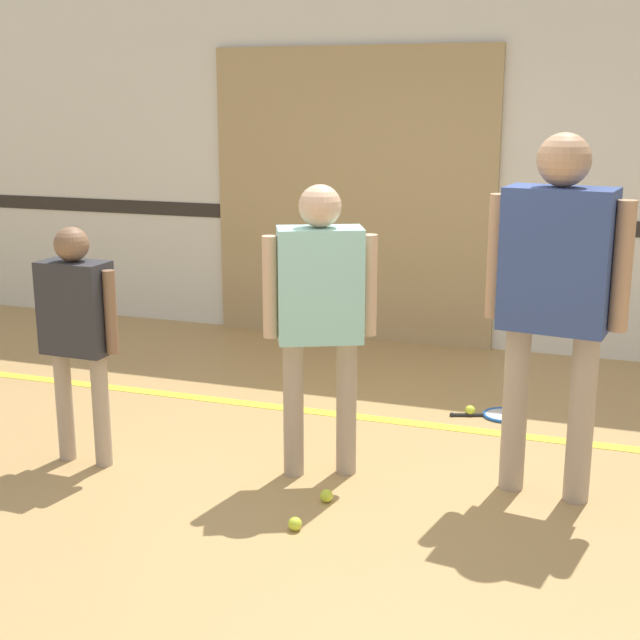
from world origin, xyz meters
name	(u,v)px	position (x,y,z in m)	size (l,w,h in m)	color
ground_plane	(329,477)	(0.00, 0.00, 0.00)	(16.00, 16.00, 0.00)	tan
wall_back	(444,148)	(0.00, 2.85, 1.60)	(16.00, 0.07, 3.20)	silver
wall_panel	(352,197)	(-0.74, 2.79, 1.19)	(2.37, 0.05, 2.38)	tan
floor_stripe	(376,419)	(0.00, 0.94, 0.00)	(14.40, 0.10, 0.01)	yellow
person_instructor	(320,300)	(-0.06, 0.03, 0.96)	(0.55, 0.40, 1.56)	tan
person_student_left	(77,320)	(-1.35, -0.25, 0.82)	(0.50, 0.21, 1.32)	tan
person_student_right	(556,279)	(1.11, 0.16, 1.13)	(0.69, 0.35, 1.82)	tan
racket_spare_on_floor	(500,415)	(0.74, 1.24, 0.01)	(0.50, 0.34, 0.03)	blue
tennis_ball_near_instructor	(326,496)	(0.09, -0.30, 0.03)	(0.07, 0.07, 0.07)	#CCE038
tennis_ball_by_spare_racket	(470,410)	(0.55, 1.20, 0.03)	(0.07, 0.07, 0.07)	#CCE038
tennis_ball_stray_left	(295,524)	(0.04, -0.63, 0.03)	(0.07, 0.07, 0.07)	#CCE038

